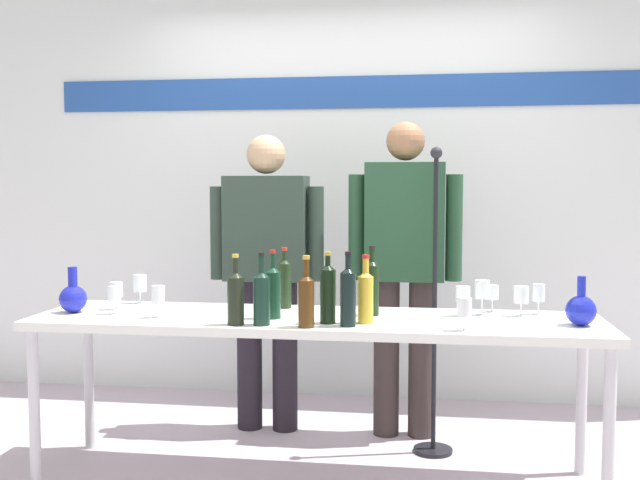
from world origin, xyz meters
The scene contains 26 objects.
back_wall centered at (0.00, 1.49, 1.50)m, with size 5.47×0.11×3.00m.
display_table centered at (0.00, 0.00, 0.71)m, with size 2.58×0.65×0.77m.
decanter_blue_left centered at (-1.15, -0.05, 0.84)m, with size 0.13×0.13×0.22m.
decanter_blue_right centered at (1.16, -0.05, 0.84)m, with size 0.13×0.13×0.21m.
presenter_left centered at (-0.38, 0.71, 0.95)m, with size 0.64×0.22×1.65m.
presenter_right centered at (0.38, 0.71, 0.98)m, with size 0.61×0.22×1.71m.
wine_bottle_0 centered at (0.17, -0.20, 0.91)m, with size 0.07×0.07×0.32m.
wine_bottle_1 centered at (-0.31, -0.24, 0.90)m, with size 0.07×0.07×0.31m.
wine_bottle_2 centered at (0.25, 0.08, 0.91)m, with size 0.07×0.07×0.32m.
wine_bottle_3 centered at (-0.18, -0.06, 0.90)m, with size 0.07×0.07×0.31m.
wine_bottle_4 centered at (-0.20, -0.23, 0.90)m, with size 0.07×0.07×0.31m.
wine_bottle_5 centered at (0.08, -0.15, 0.91)m, with size 0.07×0.07×0.31m.
wine_bottle_6 centered at (-0.19, 0.22, 0.90)m, with size 0.07×0.07×0.30m.
wine_bottle_7 centered at (0.00, -0.25, 0.90)m, with size 0.07×0.07×0.31m.
wine_bottle_8 centered at (0.24, -0.12, 0.90)m, with size 0.07×0.07×0.30m.
wine_glass_left_0 centered at (-0.70, -0.12, 0.87)m, with size 0.06×0.06×0.15m.
wine_glass_left_1 centered at (-0.94, -0.07, 0.86)m, with size 0.06×0.06×0.13m.
wine_glass_left_2 centered at (-0.98, 0.06, 0.86)m, with size 0.06×0.06×0.13m.
wine_glass_left_3 centered at (-0.94, 0.26, 0.87)m, with size 0.07×0.07×0.15m.
wine_glass_right_0 centered at (0.93, 0.14, 0.87)m, with size 0.07×0.07×0.14m.
wine_glass_right_1 centered at (0.81, 0.25, 0.86)m, with size 0.06×0.06×0.13m.
wine_glass_right_2 centered at (1.02, 0.21, 0.87)m, with size 0.06×0.06×0.14m.
wine_glass_right_3 centered at (0.76, 0.16, 0.89)m, with size 0.07×0.07×0.16m.
wine_glass_right_4 centered at (0.67, 0.12, 0.87)m, with size 0.07×0.07×0.14m.
wine_glass_right_5 centered at (0.66, -0.23, 0.87)m, with size 0.06×0.06×0.14m.
microphone_stand centered at (0.54, 0.47, 0.53)m, with size 0.20×0.20×1.56m.
Camera 1 is at (0.51, -3.35, 1.37)m, focal length 42.22 mm.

